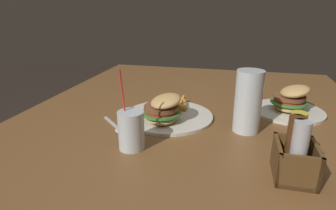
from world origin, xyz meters
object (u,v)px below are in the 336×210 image
(meal_plate_near, at_px, (166,112))
(condiment_caddy, at_px, (295,154))
(spoon, at_px, (121,130))
(beer_glass, at_px, (248,102))
(meal_plate_far, at_px, (290,103))
(juice_glass, at_px, (131,132))

(meal_plate_near, bearing_deg, condiment_caddy, 54.68)
(condiment_caddy, bearing_deg, spoon, -105.62)
(beer_glass, xyz_separation_m, spoon, (0.10, -0.36, -0.08))
(meal_plate_near, relative_size, meal_plate_far, 1.25)
(juice_glass, xyz_separation_m, condiment_caddy, (0.04, 0.39, 0.01))
(meal_plate_near, height_order, condiment_caddy, condiment_caddy)
(juice_glass, bearing_deg, spoon, -142.81)
(meal_plate_near, bearing_deg, beer_glass, 84.62)
(meal_plate_near, xyz_separation_m, condiment_caddy, (0.25, 0.35, 0.03))
(juice_glass, distance_m, meal_plate_far, 0.58)
(juice_glass, bearing_deg, meal_plate_near, 168.86)
(meal_plate_near, height_order, juice_glass, juice_glass)
(juice_glass, height_order, meal_plate_far, juice_glass)
(condiment_caddy, bearing_deg, beer_glass, -156.82)
(juice_glass, bearing_deg, condiment_caddy, 84.11)
(spoon, xyz_separation_m, condiment_caddy, (0.13, 0.46, 0.05))
(beer_glass, height_order, juice_glass, juice_glass)
(spoon, bearing_deg, beer_glass, 58.36)
(juice_glass, relative_size, condiment_caddy, 1.50)
(juice_glass, height_order, spoon, juice_glass)
(meal_plate_near, height_order, beer_glass, beer_glass)
(beer_glass, height_order, meal_plate_far, beer_glass)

